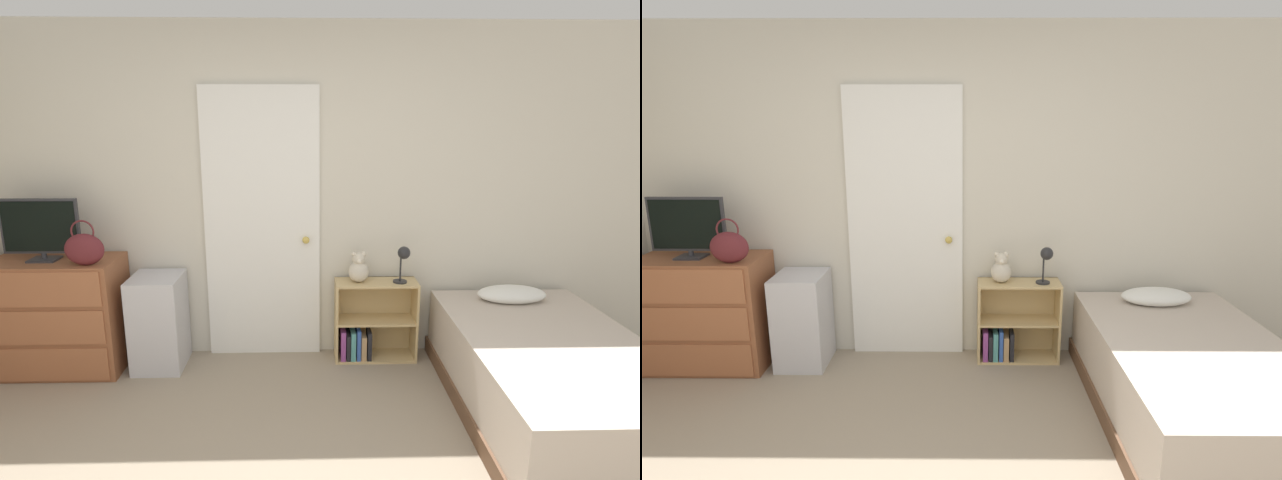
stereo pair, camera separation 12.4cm
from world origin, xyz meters
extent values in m
cube|color=beige|center=(0.00, 2.27, 1.27)|extent=(10.00, 0.06, 2.55)
cube|color=white|center=(-0.17, 2.21, 1.05)|extent=(0.88, 0.04, 2.10)
sphere|color=gold|center=(0.16, 2.17, 0.95)|extent=(0.06, 0.06, 0.06)
cube|color=brown|center=(-1.68, 1.98, 0.43)|extent=(0.92, 0.46, 0.86)
cube|color=#9D5B39|center=(-1.68, 1.75, 0.15)|extent=(0.85, 0.01, 0.25)
cube|color=#9D5B39|center=(-1.68, 1.75, 0.43)|extent=(0.85, 0.01, 0.25)
cube|color=#9D5B39|center=(-1.68, 1.75, 0.71)|extent=(0.85, 0.01, 0.25)
cube|color=#2D2D33|center=(-1.73, 1.97, 0.87)|extent=(0.19, 0.16, 0.01)
cylinder|color=#2D2D33|center=(-1.73, 1.97, 0.89)|extent=(0.04, 0.04, 0.04)
cube|color=#2D2D33|center=(-1.73, 1.97, 1.11)|extent=(0.55, 0.02, 0.40)
cube|color=black|center=(-1.73, 1.96, 1.11)|extent=(0.52, 0.01, 0.36)
ellipsoid|color=#591E23|center=(-1.38, 1.84, 0.97)|extent=(0.27, 0.11, 0.23)
torus|color=#591E23|center=(-1.38, 1.84, 1.10)|extent=(0.16, 0.01, 0.16)
cube|color=silver|center=(-0.96, 2.01, 0.36)|extent=(0.37, 0.41, 0.72)
cube|color=tan|center=(0.40, 2.09, 0.32)|extent=(0.02, 0.25, 0.64)
cube|color=tan|center=(1.01, 2.09, 0.32)|extent=(0.02, 0.25, 0.64)
cube|color=tan|center=(0.70, 2.09, 0.01)|extent=(0.60, 0.25, 0.02)
cube|color=tan|center=(0.70, 2.09, 0.32)|extent=(0.60, 0.25, 0.02)
cube|color=tan|center=(0.70, 2.09, 0.63)|extent=(0.60, 0.25, 0.02)
cube|color=tan|center=(0.70, 2.21, 0.32)|extent=(0.63, 0.01, 0.64)
cube|color=#8C3F8C|center=(0.45, 2.08, 0.14)|extent=(0.04, 0.20, 0.24)
cube|color=black|center=(0.49, 2.08, 0.12)|extent=(0.03, 0.20, 0.20)
cube|color=teal|center=(0.53, 2.05, 0.13)|extent=(0.04, 0.15, 0.23)
cube|color=#3359B2|center=(0.57, 2.08, 0.14)|extent=(0.03, 0.20, 0.25)
cube|color=tan|center=(0.61, 2.08, 0.12)|extent=(0.04, 0.20, 0.20)
cube|color=black|center=(0.65, 2.05, 0.13)|extent=(0.03, 0.15, 0.23)
sphere|color=beige|center=(0.57, 2.09, 0.72)|extent=(0.16, 0.16, 0.16)
sphere|color=beige|center=(0.57, 2.09, 0.82)|extent=(0.10, 0.10, 0.10)
sphere|color=silver|center=(0.57, 2.05, 0.81)|extent=(0.03, 0.03, 0.03)
sphere|color=beige|center=(0.53, 2.09, 0.86)|extent=(0.04, 0.04, 0.04)
sphere|color=beige|center=(0.60, 2.09, 0.86)|extent=(0.04, 0.04, 0.04)
cylinder|color=#262628|center=(0.88, 2.07, 0.64)|extent=(0.11, 0.11, 0.01)
cylinder|color=#262628|center=(0.88, 2.07, 0.75)|extent=(0.01, 0.01, 0.20)
sphere|color=#262628|center=(0.90, 2.05, 0.87)|extent=(0.10, 0.10, 0.10)
cube|color=brown|center=(1.71, 1.27, 0.06)|extent=(1.14, 1.90, 0.12)
cube|color=beige|center=(1.71, 1.27, 0.32)|extent=(1.10, 1.84, 0.40)
ellipsoid|color=white|center=(1.71, 1.95, 0.57)|extent=(0.51, 0.28, 0.12)
camera|label=1|loc=(0.17, -1.55, 1.86)|focal=28.00mm
camera|label=2|loc=(0.30, -1.55, 1.86)|focal=28.00mm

